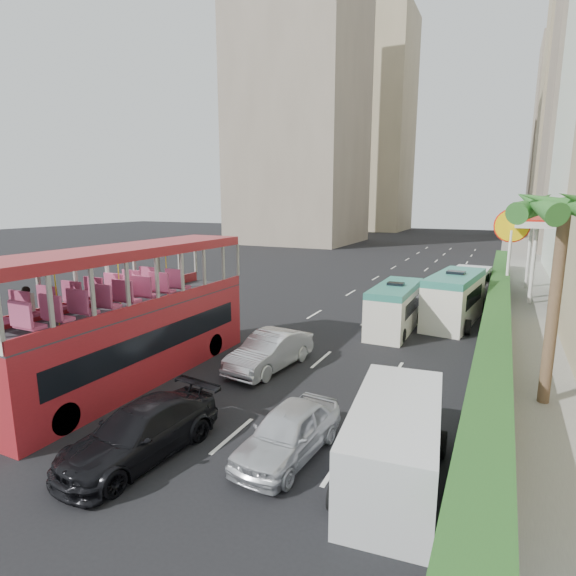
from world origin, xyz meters
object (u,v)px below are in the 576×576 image
Objects in this scene: van_asset at (406,306)px; palm_tree at (554,307)px; car_silver_lane_b at (288,455)px; double_decker_bus at (132,314)px; panel_van_far at (467,287)px; panel_van_near at (395,443)px; car_silver_lane_a at (270,368)px; minibus_far at (454,299)px; car_black at (142,456)px; minibus_near at (395,308)px; shell_station at (565,260)px.

van_asset is 0.71× the size of palm_tree.
van_asset is (-0.61, 18.75, 0.00)m from car_silver_lane_b.
panel_van_far is at bearing 61.64° from double_decker_bus.
double_decker_bus is at bearing 162.19° from panel_van_near.
panel_van_far reaches higher than car_silver_lane_a.
car_silver_lane_b is 0.64× the size of minibus_far.
car_silver_lane_b is 0.84× the size of car_black.
minibus_near is 13.10m from panel_van_near.
minibus_far is at bearing -122.56° from shell_station.
shell_station is at bearing 70.82° from panel_van_near.
panel_van_near is at bearing -85.15° from panel_van_far.
palm_tree reaches higher than panel_van_far.
shell_station is at bearing 71.98° from car_black.
car_silver_lane_b is at bearing -135.49° from palm_tree.
van_asset is 0.74× the size of minibus_far.
palm_tree is (6.40, -6.69, 2.17)m from minibus_near.
double_decker_bus is 18.11m from van_asset.
van_asset is at bearing -144.72° from shell_station.
palm_tree reaches higher than van_asset.
car_silver_lane_b is 0.86× the size of van_asset.
panel_van_far is (2.82, 21.30, 1.10)m from car_silver_lane_b.
minibus_far is 1.13× the size of panel_van_far.
shell_station reaches higher than double_decker_bus.
car_silver_lane_b is at bearing -92.55° from panel_van_far.
palm_tree is at bearing 44.92° from car_black.
minibus_near is (0.52, -5.86, 1.21)m from van_asset.
panel_van_far is at bearing 93.93° from minibus_far.
car_silver_lane_b is (7.49, -2.20, -2.53)m from double_decker_bus.
car_black is 18.59m from minibus_far.
panel_van_near is at bearing -68.05° from van_asset.
panel_van_near is at bearing 6.93° from car_silver_lane_b.
minibus_near is at bearing 96.30° from panel_van_near.
panel_van_far is at bearing 83.58° from panel_van_near.
palm_tree reaches higher than minibus_near.
van_asset is 11.50m from shell_station.
panel_van_near is (10.26, -2.09, -1.54)m from double_decker_bus.
palm_tree is at bearing -46.02° from minibus_near.
shell_station is at bearing 55.33° from minibus_near.
shell_station is (5.69, 3.90, 1.65)m from panel_van_far.
minibus_near reaches higher than van_asset.
panel_van_near is at bearing -11.52° from double_decker_bus.
car_silver_lane_a is 0.81× the size of panel_van_far.
palm_tree is at bearing -71.99° from panel_van_far.
panel_van_near is (6.17, -5.27, 0.99)m from car_silver_lane_a.
palm_tree is at bearing 49.17° from car_silver_lane_b.
palm_tree is (3.49, -15.10, 2.28)m from panel_van_far.
van_asset is 0.93× the size of panel_van_near.
minibus_near reaches higher than car_black.
car_silver_lane_b is 0.72× the size of panel_van_far.
car_silver_lane_a is at bearing -113.53° from minibus_near.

